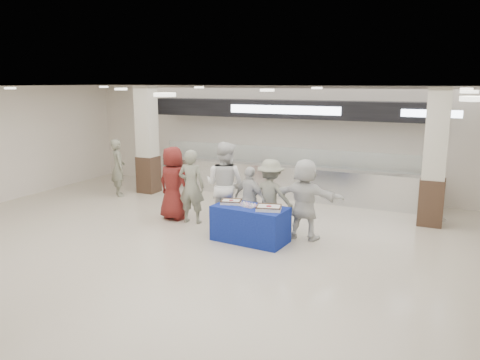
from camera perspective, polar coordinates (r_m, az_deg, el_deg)
The scene contains 15 objects.
ground at distance 9.13m, azimuth -5.83°, elevation -9.42°, with size 14.00×14.00×0.00m, color beige.
serving_line at distance 13.59m, azimuth 5.72°, elevation 2.73°, with size 8.70×0.85×2.80m.
column_left at distance 14.33m, azimuth -11.23°, elevation 4.53°, with size 0.55×0.55×3.20m.
column_right at distance 11.64m, azimuth 22.65°, elevation 2.18°, with size 0.55×0.55×3.20m.
display_table at distance 9.88m, azimuth 1.26°, elevation -5.38°, with size 1.55×0.78×0.75m, color navy.
sheet_cake_left at distance 10.02m, azimuth -1.08°, elevation -2.63°, with size 0.49×0.43×0.09m.
sheet_cake_right at distance 9.53m, azimuth 3.53°, elevation -3.38°, with size 0.58×0.50×0.10m.
cupcake_tray at distance 9.81m, azimuth 1.03°, elevation -3.05°, with size 0.43×0.36×0.06m.
civilian_maroon at distance 11.44m, azimuth -8.15°, elevation -0.40°, with size 0.88×0.57×1.79m, color maroon.
soldier_a at distance 11.09m, azimuth -5.94°, elevation -0.80°, with size 0.64×0.42×1.76m, color slate.
chef_tall at distance 10.65m, azimuth -1.87°, elevation -0.65°, with size 0.97×0.75×1.99m, color silver.
chef_short at distance 10.45m, azimuth 1.23°, elevation -2.35°, with size 0.86×0.36×1.47m, color silver.
soldier_b at distance 10.35m, azimuth 3.72°, elevation -2.00°, with size 1.07×0.61×1.65m, color slate.
civilian_white at distance 10.00m, azimuth 7.91°, elevation -2.32°, with size 1.62×0.52×1.74m, color white.
soldier_bg at distance 14.18m, azimuth -14.63°, elevation 1.48°, with size 0.61×0.40×1.68m, color slate.
Camera 1 is at (4.38, -7.29, 3.30)m, focal length 35.00 mm.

